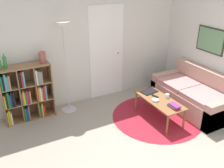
{
  "coord_description": "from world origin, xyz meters",
  "views": [
    {
      "loc": [
        -2.04,
        -2.06,
        2.69
      ],
      "look_at": [
        -0.16,
        1.46,
        0.85
      ],
      "focal_mm": 40.0,
      "sensor_mm": 36.0,
      "label": 1
    }
  ],
  "objects_px": {
    "laptop": "(149,91)",
    "bookshelf": "(25,93)",
    "bottle_middle": "(5,62)",
    "bowl": "(155,100)",
    "coffee_table": "(159,101)",
    "couch": "(194,95)",
    "vase_on_shelf": "(42,57)",
    "cup": "(167,96)",
    "floor_lamp": "(63,41)"
  },
  "relations": [
    {
      "from": "bottle_middle",
      "to": "couch",
      "type": "bearing_deg",
      "value": -20.05
    },
    {
      "from": "laptop",
      "to": "bottle_middle",
      "type": "xyz_separation_m",
      "value": [
        -2.5,
        0.92,
        0.76
      ]
    },
    {
      "from": "laptop",
      "to": "bottle_middle",
      "type": "relative_size",
      "value": 1.33
    },
    {
      "from": "cup",
      "to": "bottle_middle",
      "type": "xyz_separation_m",
      "value": [
        -2.66,
        1.29,
        0.73
      ]
    },
    {
      "from": "bookshelf",
      "to": "vase_on_shelf",
      "type": "height_order",
      "value": "vase_on_shelf"
    },
    {
      "from": "floor_lamp",
      "to": "couch",
      "type": "distance_m",
      "value": 2.9
    },
    {
      "from": "floor_lamp",
      "to": "vase_on_shelf",
      "type": "distance_m",
      "value": 0.49
    },
    {
      "from": "laptop",
      "to": "vase_on_shelf",
      "type": "height_order",
      "value": "vase_on_shelf"
    },
    {
      "from": "laptop",
      "to": "bottle_middle",
      "type": "bearing_deg",
      "value": 159.9
    },
    {
      "from": "bookshelf",
      "to": "coffee_table",
      "type": "bearing_deg",
      "value": -29.01
    },
    {
      "from": "bottle_middle",
      "to": "bookshelf",
      "type": "bearing_deg",
      "value": -6.6
    },
    {
      "from": "bookshelf",
      "to": "vase_on_shelf",
      "type": "bearing_deg",
      "value": 0.1
    },
    {
      "from": "couch",
      "to": "coffee_table",
      "type": "height_order",
      "value": "couch"
    },
    {
      "from": "coffee_table",
      "to": "vase_on_shelf",
      "type": "bearing_deg",
      "value": 145.91
    },
    {
      "from": "bookshelf",
      "to": "laptop",
      "type": "relative_size",
      "value": 3.14
    },
    {
      "from": "coffee_table",
      "to": "bowl",
      "type": "height_order",
      "value": "bowl"
    },
    {
      "from": "laptop",
      "to": "vase_on_shelf",
      "type": "bearing_deg",
      "value": 154.37
    },
    {
      "from": "bookshelf",
      "to": "coffee_table",
      "type": "relative_size",
      "value": 1.01
    },
    {
      "from": "bowl",
      "to": "floor_lamp",
      "type": "bearing_deg",
      "value": 138.72
    },
    {
      "from": "floor_lamp",
      "to": "vase_on_shelf",
      "type": "bearing_deg",
      "value": 166.92
    },
    {
      "from": "floor_lamp",
      "to": "laptop",
      "type": "height_order",
      "value": "floor_lamp"
    },
    {
      "from": "bottle_middle",
      "to": "floor_lamp",
      "type": "bearing_deg",
      "value": -6.56
    },
    {
      "from": "cup",
      "to": "vase_on_shelf",
      "type": "xyz_separation_m",
      "value": [
        -2.01,
        1.26,
        0.73
      ]
    },
    {
      "from": "bottle_middle",
      "to": "vase_on_shelf",
      "type": "xyz_separation_m",
      "value": [
        0.65,
        -0.03,
        -0.01
      ]
    },
    {
      "from": "laptop",
      "to": "bookshelf",
      "type": "bearing_deg",
      "value": 158.52
    },
    {
      "from": "cup",
      "to": "bottle_middle",
      "type": "height_order",
      "value": "bottle_middle"
    },
    {
      "from": "bookshelf",
      "to": "bowl",
      "type": "xyz_separation_m",
      "value": [
        2.13,
        -1.26,
        -0.1
      ]
    },
    {
      "from": "couch",
      "to": "vase_on_shelf",
      "type": "height_order",
      "value": "vase_on_shelf"
    },
    {
      "from": "couch",
      "to": "bowl",
      "type": "distance_m",
      "value": 1.07
    },
    {
      "from": "couch",
      "to": "bottle_middle",
      "type": "bearing_deg",
      "value": 159.95
    },
    {
      "from": "bookshelf",
      "to": "floor_lamp",
      "type": "xyz_separation_m",
      "value": [
        0.81,
        -0.09,
        0.92
      ]
    },
    {
      "from": "coffee_table",
      "to": "bottle_middle",
      "type": "height_order",
      "value": "bottle_middle"
    },
    {
      "from": "bookshelf",
      "to": "couch",
      "type": "relative_size",
      "value": 0.64
    },
    {
      "from": "floor_lamp",
      "to": "cup",
      "type": "height_order",
      "value": "floor_lamp"
    },
    {
      "from": "coffee_table",
      "to": "laptop",
      "type": "relative_size",
      "value": 3.1
    },
    {
      "from": "vase_on_shelf",
      "to": "coffee_table",
      "type": "bearing_deg",
      "value": -34.09
    },
    {
      "from": "couch",
      "to": "bowl",
      "type": "bearing_deg",
      "value": -178.25
    },
    {
      "from": "coffee_table",
      "to": "couch",
      "type": "bearing_deg",
      "value": 1.09
    },
    {
      "from": "couch",
      "to": "bowl",
      "type": "relative_size",
      "value": 13.19
    },
    {
      "from": "bowl",
      "to": "bottle_middle",
      "type": "height_order",
      "value": "bottle_middle"
    },
    {
      "from": "bookshelf",
      "to": "laptop",
      "type": "height_order",
      "value": "bookshelf"
    },
    {
      "from": "coffee_table",
      "to": "cup",
      "type": "relative_size",
      "value": 13.85
    },
    {
      "from": "bottle_middle",
      "to": "bowl",
      "type": "bearing_deg",
      "value": -28.39
    },
    {
      "from": "bottle_middle",
      "to": "vase_on_shelf",
      "type": "height_order",
      "value": "bottle_middle"
    },
    {
      "from": "bottle_middle",
      "to": "cup",
      "type": "bearing_deg",
      "value": -25.8
    },
    {
      "from": "bowl",
      "to": "bookshelf",
      "type": "bearing_deg",
      "value": 149.47
    },
    {
      "from": "floor_lamp",
      "to": "bowl",
      "type": "height_order",
      "value": "floor_lamp"
    },
    {
      "from": "floor_lamp",
      "to": "vase_on_shelf",
      "type": "height_order",
      "value": "floor_lamp"
    },
    {
      "from": "laptop",
      "to": "bowl",
      "type": "xyz_separation_m",
      "value": [
        -0.12,
        -0.37,
        0.01
      ]
    },
    {
      "from": "bottle_middle",
      "to": "vase_on_shelf",
      "type": "bearing_deg",
      "value": -2.46
    }
  ]
}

